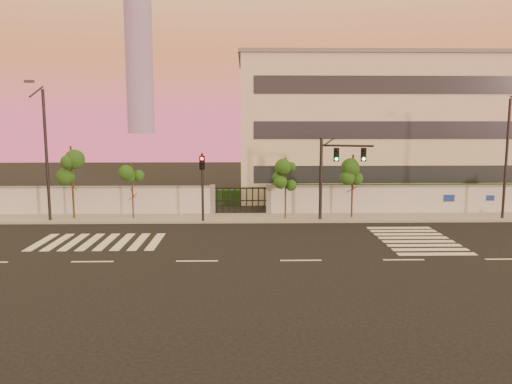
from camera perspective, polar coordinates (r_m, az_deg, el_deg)
The scene contains 15 objects.
ground at distance 24.36m, azimuth 5.15°, elevation -7.81°, with size 120.00×120.00×0.00m, color black.
sidewalk at distance 34.52m, azimuth 3.22°, elevation -2.95°, with size 60.00×3.00×0.15m, color gray.
perimeter_wall at distance 35.83m, azimuth 3.21°, elevation -0.93°, with size 60.00×0.36×2.20m.
hedge_row at distance 38.66m, azimuth 4.46°, elevation -0.67°, with size 41.00×4.25×1.80m.
institutional_building at distance 46.76m, azimuth 13.31°, elevation 7.20°, with size 24.40×12.40×12.25m.
distant_skyscraper at distance 314.54m, azimuth -13.32°, elevation 17.91°, with size 16.00×16.00×118.00m.
road_markings at distance 27.86m, azimuth 1.04°, elevation -5.73°, with size 57.00×7.62×0.02m.
street_tree_b at distance 35.69m, azimuth -20.29°, elevation 2.82°, with size 1.63×1.30×5.05m.
street_tree_c at distance 34.61m, azimuth -13.95°, elevation 1.52°, with size 1.29×1.03×3.88m.
street_tree_d at distance 33.56m, azimuth 3.43°, elevation 2.03°, with size 1.38×1.10×4.27m.
street_tree_e at distance 34.56m, azimuth 11.02°, elevation 2.28°, with size 1.54×1.23×4.44m.
traffic_signal_main at distance 33.60m, azimuth 8.64°, elevation 2.66°, with size 3.49×1.21×5.62m.
traffic_signal_secondary at distance 32.78m, azimuth -6.15°, elevation 1.48°, with size 0.36×0.34×4.61m.
streetlight_west at distance 35.35m, azimuth -22.98°, elevation 4.64°, with size 0.55×2.20×9.14m.
streetlight_east at distance 37.27m, azimuth 26.86°, elevation 4.06°, with size 0.51×2.06×8.56m.
Camera 1 is at (-2.68, -23.29, 6.61)m, focal length 35.00 mm.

